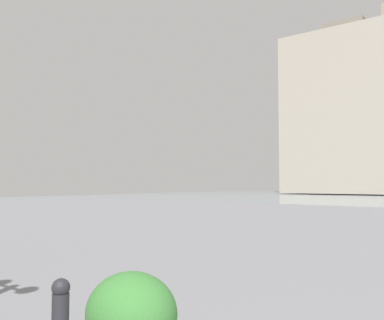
{
  "coord_description": "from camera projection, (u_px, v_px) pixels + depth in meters",
  "views": [
    {
      "loc": [
        0.15,
        1.09,
        1.46
      ],
      "look_at": [
        7.41,
        -8.46,
        2.12
      ],
      "focal_mm": 39.25,
      "sensor_mm": 36.0,
      "label": 1
    }
  ],
  "objects": [
    {
      "name": "shrub_low",
      "position": [
        131.0,
        313.0,
        3.58
      ],
      "size": [
        0.82,
        0.74,
        0.7
      ],
      "color": "#387533",
      "rests_on": "ground"
    },
    {
      "name": "building_annex",
      "position": [
        349.0,
        115.0,
        62.9
      ],
      "size": [
        16.26,
        13.81,
        25.52
      ],
      "color": "#9E9384",
      "rests_on": "ground"
    }
  ]
}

